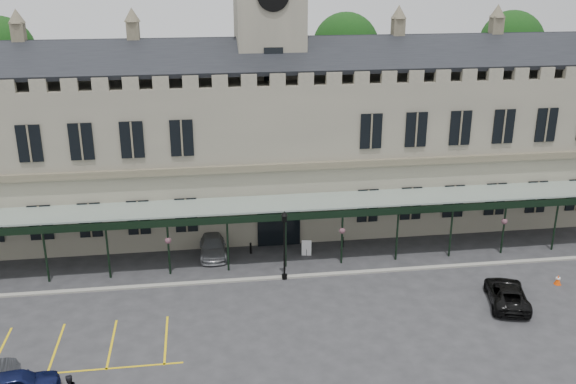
{
  "coord_description": "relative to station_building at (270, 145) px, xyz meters",
  "views": [
    {
      "loc": [
        -5.56,
        -33.05,
        20.19
      ],
      "look_at": [
        0.0,
        6.0,
        6.0
      ],
      "focal_mm": 40.0,
      "sensor_mm": 36.0,
      "label": 1
    }
  ],
  "objects": [
    {
      "name": "tree_behind_left",
      "position": [
        -22.0,
        9.09,
        6.35
      ],
      "size": [
        6.0,
        6.0,
        16.0
      ],
      "color": "#332314",
      "rests_on": "ground"
    },
    {
      "name": "car_van",
      "position": [
        12.98,
        -15.76,
        -5.8
      ],
      "size": [
        3.43,
        5.25,
        1.34
      ],
      "primitive_type": "imported",
      "rotation": [
        0.0,
        0.0,
        2.87
      ],
      "color": "black",
      "rests_on": "ground"
    },
    {
      "name": "bollard_right",
      "position": [
        4.69,
        -6.08,
        -6.06
      ],
      "size": [
        0.15,
        0.15,
        0.82
      ],
      "primitive_type": "cylinder",
      "color": "black",
      "rests_on": "ground"
    },
    {
      "name": "tree_behind_right",
      "position": [
        24.0,
        9.09,
        6.35
      ],
      "size": [
        6.0,
        6.0,
        16.0
      ],
      "color": "#332314",
      "rests_on": "ground"
    },
    {
      "name": "kerb",
      "position": [
        0.0,
        -10.41,
        -6.41
      ],
      "size": [
        60.0,
        0.4,
        0.12
      ],
      "primitive_type": "cube",
      "color": "gray",
      "rests_on": "ground"
    },
    {
      "name": "parking_markings",
      "position": [
        -14.0,
        -17.41,
        -6.47
      ],
      "size": [
        16.0,
        6.0,
        0.01
      ],
      "primitive_type": null,
      "color": "gold",
      "rests_on": "ground"
    },
    {
      "name": "car_left_a",
      "position": [
        -15.0,
        -20.99,
        -5.79
      ],
      "size": [
        4.21,
        2.24,
        1.36
      ],
      "primitive_type": "imported",
      "rotation": [
        0.0,
        0.0,
        1.73
      ],
      "color": "#0D133B",
      "rests_on": "ground"
    },
    {
      "name": "bollard_left",
      "position": [
        -2.24,
        -6.23,
        -6.05
      ],
      "size": [
        0.15,
        0.15,
        0.84
      ],
      "primitive_type": "cylinder",
      "color": "black",
      "rests_on": "ground"
    },
    {
      "name": "ground",
      "position": [
        0.0,
        -15.91,
        -6.47
      ],
      "size": [
        140.0,
        140.0,
        0.0
      ],
      "primitive_type": "plane",
      "color": "#29292C"
    },
    {
      "name": "car_taxi",
      "position": [
        -5.0,
        -5.91,
        -5.8
      ],
      "size": [
        1.92,
        4.64,
        1.34
      ],
      "primitive_type": "imported",
      "rotation": [
        0.0,
        0.0,
        0.01
      ],
      "color": "gray",
      "rests_on": "ground"
    },
    {
      "name": "clock_tower",
      "position": [
        0.0,
        0.09,
        6.64
      ],
      "size": [
        5.6,
        5.6,
        24.8
      ],
      "color": "slate",
      "rests_on": "ground"
    },
    {
      "name": "sign_board",
      "position": [
        1.76,
        -7.14,
        -5.88
      ],
      "size": [
        0.7,
        0.19,
        1.21
      ],
      "rotation": [
        0.0,
        0.0,
        -0.21
      ],
      "color": "black",
      "rests_on": "ground"
    },
    {
      "name": "canopy",
      "position": [
        0.0,
        -8.45,
        -4.06
      ],
      "size": [
        50.0,
        4.1,
        4.3
      ],
      "color": "#8C9E93",
      "rests_on": "ground"
    },
    {
      "name": "station_building",
      "position": [
        0.0,
        0.0,
        0.0
      ],
      "size": [
        60.0,
        10.36,
        17.3
      ],
      "color": "slate",
      "rests_on": "ground"
    },
    {
      "name": "traffic_cone",
      "position": [
        17.52,
        -13.88,
        -6.13
      ],
      "size": [
        0.43,
        0.43,
        0.69
      ],
      "rotation": [
        0.0,
        0.0,
        -0.19
      ],
      "color": "#ED4507",
      "rests_on": "ground"
    },
    {
      "name": "tree_behind_mid",
      "position": [
        8.0,
        9.09,
        6.35
      ],
      "size": [
        6.0,
        6.0,
        16.0
      ],
      "color": "#332314",
      "rests_on": "ground"
    },
    {
      "name": "lamp_post_mid",
      "position": [
        -0.33,
        -10.53,
        -3.54
      ],
      "size": [
        0.47,
        0.47,
        4.93
      ],
      "color": "black",
      "rests_on": "ground"
    }
  ]
}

